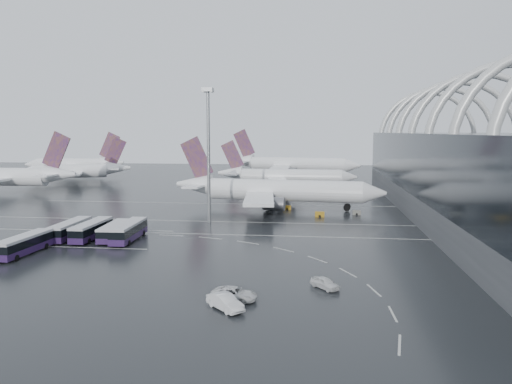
# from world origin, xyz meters

# --- Properties ---
(ground) EXTENTS (420.00, 420.00, 0.00)m
(ground) POSITION_xyz_m (0.00, 0.00, 0.00)
(ground) COLOR black
(ground) RESTS_ON ground
(terminal) EXTENTS (42.00, 160.00, 34.90)m
(terminal) POSITION_xyz_m (61.56, 19.84, 10.87)
(terminal) COLOR slate
(terminal) RESTS_ON ground
(lane_marking_near) EXTENTS (120.00, 0.25, 0.01)m
(lane_marking_near) POSITION_xyz_m (0.00, -2.00, 0.01)
(lane_marking_near) COLOR beige
(lane_marking_near) RESTS_ON ground
(lane_marking_mid) EXTENTS (120.00, 0.25, 0.01)m
(lane_marking_mid) POSITION_xyz_m (0.00, 12.00, 0.01)
(lane_marking_mid) COLOR beige
(lane_marking_mid) RESTS_ON ground
(lane_marking_far) EXTENTS (120.00, 0.25, 0.01)m
(lane_marking_far) POSITION_xyz_m (0.00, 40.00, 0.01)
(lane_marking_far) COLOR beige
(lane_marking_far) RESTS_ON ground
(bus_bay_line_south) EXTENTS (28.00, 0.25, 0.01)m
(bus_bay_line_south) POSITION_xyz_m (-24.00, -16.00, 0.01)
(bus_bay_line_south) COLOR beige
(bus_bay_line_south) RESTS_ON ground
(bus_bay_line_north) EXTENTS (28.00, 0.25, 0.01)m
(bus_bay_line_north) POSITION_xyz_m (-24.00, 0.00, 0.01)
(bus_bay_line_north) COLOR beige
(bus_bay_line_north) RESTS_ON ground
(airliner_main) EXTENTS (56.65, 49.36, 19.17)m
(airliner_main) POSITION_xyz_m (7.97, 32.64, 4.80)
(airliner_main) COLOR white
(airliner_main) RESTS_ON ground
(airliner_gate_b) EXTENTS (49.87, 44.95, 17.35)m
(airliner_gate_b) POSITION_xyz_m (7.71, 79.43, 4.34)
(airliner_gate_b) COLOR white
(airliner_gate_b) RESTS_ON ground
(airliner_gate_c) EXTENTS (60.32, 54.80, 21.57)m
(airliner_gate_c) POSITION_xyz_m (7.78, 127.99, 5.39)
(airliner_gate_c) COLOR white
(airliner_gate_c) RESTS_ON ground
(jet_remote_west) EXTENTS (47.10, 37.88, 20.60)m
(jet_remote_west) POSITION_xyz_m (-82.16, 56.54, 5.32)
(jet_remote_west) COLOR white
(jet_remote_west) RESTS_ON ground
(jet_remote_mid) EXTENTS (40.89, 33.31, 18.33)m
(jet_remote_mid) POSITION_xyz_m (-74.95, 89.78, 4.73)
(jet_remote_mid) COLOR white
(jet_remote_mid) RESTS_ON ground
(jet_remote_far) EXTENTS (46.49, 37.41, 20.29)m
(jet_remote_far) POSITION_xyz_m (-89.76, 117.44, 5.24)
(jet_remote_far) COLOR white
(jet_remote_far) RESTS_ON ground
(bus_row_near_a) EXTENTS (3.31, 13.14, 3.22)m
(bus_row_near_a) POSITION_xyz_m (-27.75, -8.86, 1.77)
(bus_row_near_a) COLOR #281541
(bus_row_near_a) RESTS_ON ground
(bus_row_near_b) EXTENTS (3.23, 13.31, 3.27)m
(bus_row_near_b) POSITION_xyz_m (-23.41, -8.96, 1.80)
(bus_row_near_b) COLOR #281541
(bus_row_near_b) RESTS_ON ground
(bus_row_near_c) EXTENTS (3.49, 12.27, 2.99)m
(bus_row_near_c) POSITION_xyz_m (-19.00, -8.75, 1.64)
(bus_row_near_c) COLOR #281541
(bus_row_near_c) RESTS_ON ground
(bus_row_near_d) EXTENTS (3.64, 13.72, 3.35)m
(bus_row_near_d) POSITION_xyz_m (-15.83, -9.37, 1.84)
(bus_row_near_d) COLOR #281541
(bus_row_near_d) RESTS_ON ground
(bus_row_far_a) EXTENTS (3.46, 13.08, 3.20)m
(bus_row_far_a) POSITION_xyz_m (-29.22, -21.89, 1.76)
(bus_row_far_a) COLOR #281541
(bus_row_far_a) RESTS_ON ground
(van_curve_a) EXTENTS (6.12, 3.91, 1.57)m
(van_curve_a) POSITION_xyz_m (9.46, -40.16, 0.79)
(van_curve_a) COLOR silver
(van_curve_a) RESTS_ON ground
(van_curve_b) EXTENTS (4.24, 4.52, 1.51)m
(van_curve_b) POSITION_xyz_m (20.50, -34.28, 0.75)
(van_curve_b) COLOR silver
(van_curve_b) RESTS_ON ground
(van_curve_c) EXTENTS (5.15, 5.21, 1.79)m
(van_curve_c) POSITION_xyz_m (8.91, -43.51, 0.89)
(van_curve_c) COLOR silver
(van_curve_c) RESTS_ON ground
(floodlight_mast) EXTENTS (2.30, 2.30, 29.96)m
(floodlight_mast) POSITION_xyz_m (-4.74, 10.98, 18.85)
(floodlight_mast) COLOR gray
(floodlight_mast) RESTS_ON ground
(gse_cart_belly_a) EXTENTS (2.26, 1.34, 1.23)m
(gse_cart_belly_a) POSITION_xyz_m (20.18, 21.16, 0.62)
(gse_cart_belly_a) COLOR #AB7B16
(gse_cart_belly_a) RESTS_ON ground
(gse_cart_belly_d) EXTENTS (1.98, 1.17, 1.08)m
(gse_cart_belly_d) POSITION_xyz_m (29.25, 25.36, 0.54)
(gse_cart_belly_d) COLOR slate
(gse_cart_belly_d) RESTS_ON ground
(gse_cart_belly_e) EXTENTS (1.99, 1.18, 1.09)m
(gse_cart_belly_e) POSITION_xyz_m (11.73, 31.46, 0.54)
(gse_cart_belly_e) COLOR #AB7B16
(gse_cart_belly_e) RESTS_ON ground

